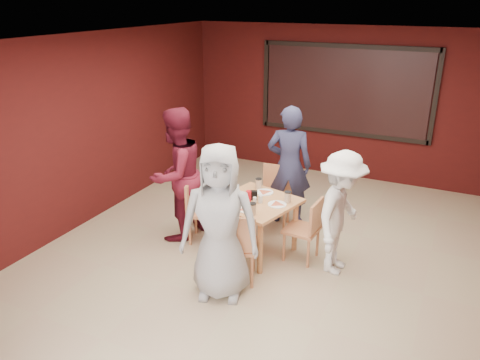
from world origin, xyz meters
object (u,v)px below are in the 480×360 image
at_px(chair_right, 307,227).
at_px(diner_back, 289,166).
at_px(dining_table, 256,207).
at_px(diner_right, 341,213).
at_px(diner_front, 220,223).
at_px(chair_front, 237,244).
at_px(chair_back, 276,193).
at_px(chair_left, 199,208).
at_px(diner_left, 177,175).

distance_m(chair_right, diner_back, 1.24).
xyz_separation_m(dining_table, chair_right, (0.70, 0.09, -0.18)).
bearing_deg(diner_right, diner_front, 138.37).
xyz_separation_m(diner_front, diner_back, (0.05, 2.12, -0.01)).
height_order(chair_front, diner_front, diner_front).
relative_size(chair_front, diner_front, 0.51).
relative_size(chair_front, chair_right, 1.08).
bearing_deg(diner_back, chair_back, 44.98).
bearing_deg(chair_left, dining_table, 2.57).
bearing_deg(diner_front, diner_back, 70.77).
relative_size(chair_front, diner_back, 0.51).
bearing_deg(chair_front, chair_left, 142.17).
distance_m(chair_front, chair_right, 1.05).
height_order(diner_front, diner_back, diner_front).
bearing_deg(diner_right, chair_left, 95.81).
relative_size(chair_right, diner_back, 0.47).
height_order(chair_right, diner_left, diner_left).
relative_size(diner_front, diner_right, 1.16).
relative_size(chair_left, diner_back, 0.49).
distance_m(dining_table, diner_right, 1.13).
distance_m(chair_right, diner_front, 1.39).
bearing_deg(diner_back, diner_left, 28.43).
relative_size(dining_table, diner_right, 0.74).
height_order(chair_back, diner_left, diner_left).
bearing_deg(chair_front, dining_table, 97.93).
bearing_deg(diner_left, chair_front, 70.70).
bearing_deg(chair_left, chair_back, 48.77).
bearing_deg(chair_left, chair_right, 4.57).
distance_m(chair_back, diner_right, 1.47).
bearing_deg(diner_front, dining_table, 73.34).
bearing_deg(chair_front, diner_back, 91.20).
bearing_deg(diner_back, diner_right, 121.61).
bearing_deg(chair_right, diner_front, -120.59).
distance_m(diner_front, diner_back, 2.13).
bearing_deg(chair_front, diner_right, 38.61).
bearing_deg(diner_left, chair_left, 103.04).
xyz_separation_m(dining_table, diner_right, (1.12, 0.03, 0.13)).
relative_size(chair_left, diner_left, 0.47).
height_order(chair_front, diner_back, diner_back).
distance_m(chair_right, diner_right, 0.53).
bearing_deg(diner_left, diner_front, 60.60).
relative_size(diner_left, diner_right, 1.19).
xyz_separation_m(chair_right, diner_left, (-1.88, -0.14, 0.46)).
bearing_deg(chair_right, diner_right, -7.93).
distance_m(chair_front, diner_front, 0.48).
distance_m(chair_back, chair_left, 1.21).
relative_size(chair_right, diner_right, 0.55).
xyz_separation_m(chair_right, diner_back, (-0.63, 0.99, 0.42)).
bearing_deg(diner_right, dining_table, 95.27).
relative_size(dining_table, chair_left, 1.32).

